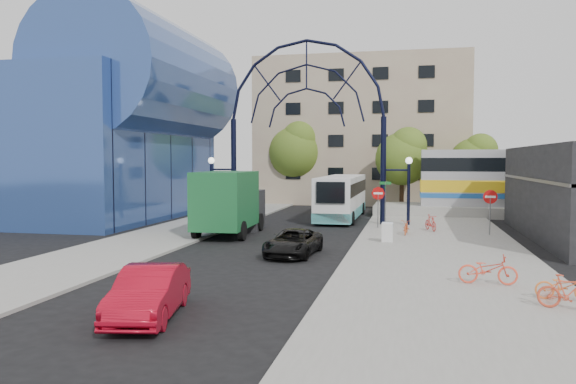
% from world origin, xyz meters
% --- Properties ---
extents(ground, '(120.00, 120.00, 0.00)m').
position_xyz_m(ground, '(0.00, 0.00, 0.00)').
color(ground, black).
rests_on(ground, ground).
extents(sidewalk_east, '(8.00, 56.00, 0.12)m').
position_xyz_m(sidewalk_east, '(8.00, 4.00, 0.06)').
color(sidewalk_east, gray).
rests_on(sidewalk_east, ground).
extents(plaza_west, '(5.00, 50.00, 0.12)m').
position_xyz_m(plaza_west, '(-6.50, 6.00, 0.06)').
color(plaza_west, gray).
rests_on(plaza_west, ground).
extents(gateway_arch, '(13.64, 0.44, 12.10)m').
position_xyz_m(gateway_arch, '(0.00, 14.00, 8.56)').
color(gateway_arch, black).
rests_on(gateway_arch, ground).
extents(stop_sign, '(0.80, 0.07, 2.50)m').
position_xyz_m(stop_sign, '(4.80, 12.00, 1.99)').
color(stop_sign, slate).
rests_on(stop_sign, sidewalk_east).
extents(do_not_enter_sign, '(0.76, 0.07, 2.48)m').
position_xyz_m(do_not_enter_sign, '(11.00, 10.00, 1.98)').
color(do_not_enter_sign, slate).
rests_on(do_not_enter_sign, sidewalk_east).
extents(street_name_sign, '(0.70, 0.70, 2.80)m').
position_xyz_m(street_name_sign, '(5.20, 12.60, 2.13)').
color(street_name_sign, slate).
rests_on(street_name_sign, sidewalk_east).
extents(sandwich_board, '(0.55, 0.61, 0.99)m').
position_xyz_m(sandwich_board, '(5.60, 5.98, 0.74)').
color(sandwich_board, white).
rests_on(sandwich_board, sidewalk_east).
extents(transit_hall, '(16.50, 18.00, 14.50)m').
position_xyz_m(transit_hall, '(-15.30, 15.00, 6.70)').
color(transit_hall, '#2F4C8F').
rests_on(transit_hall, ground).
extents(apartment_block, '(20.00, 12.10, 14.00)m').
position_xyz_m(apartment_block, '(2.00, 34.97, 7.00)').
color(apartment_block, tan).
rests_on(apartment_block, ground).
extents(tree_north_a, '(4.48, 4.48, 7.00)m').
position_xyz_m(tree_north_a, '(6.12, 25.93, 4.61)').
color(tree_north_a, '#382314').
rests_on(tree_north_a, ground).
extents(tree_north_b, '(5.12, 5.12, 8.00)m').
position_xyz_m(tree_north_b, '(-3.88, 29.93, 5.27)').
color(tree_north_b, '#382314').
rests_on(tree_north_b, ground).
extents(tree_north_c, '(4.16, 4.16, 6.50)m').
position_xyz_m(tree_north_c, '(12.12, 27.93, 4.28)').
color(tree_north_c, '#382314').
rests_on(tree_north_c, ground).
extents(city_bus, '(2.71, 11.21, 3.07)m').
position_xyz_m(city_bus, '(1.86, 18.07, 1.60)').
color(city_bus, white).
rests_on(city_bus, ground).
extents(green_truck, '(3.04, 7.24, 3.60)m').
position_xyz_m(green_truck, '(-3.25, 7.90, 1.80)').
color(green_truck, black).
rests_on(green_truck, ground).
extents(black_suv, '(2.20, 4.30, 1.16)m').
position_xyz_m(black_suv, '(1.65, 1.85, 0.58)').
color(black_suv, black).
rests_on(black_suv, ground).
extents(red_sedan, '(2.24, 4.37, 1.37)m').
position_xyz_m(red_sedan, '(-0.12, -8.62, 0.69)').
color(red_sedan, '#AE0A1E').
rests_on(red_sedan, ground).
extents(bike_near_a, '(0.66, 1.58, 0.81)m').
position_xyz_m(bike_near_a, '(6.52, 9.30, 0.53)').
color(bike_near_a, '#D4582A').
rests_on(bike_near_a, sidewalk_east).
extents(bike_near_b, '(0.96, 1.61, 0.93)m').
position_xyz_m(bike_near_b, '(7.89, 11.20, 0.59)').
color(bike_near_b, red).
rests_on(bike_near_b, sidewalk_east).
extents(bike_far_a, '(1.90, 0.72, 0.99)m').
position_xyz_m(bike_far_a, '(9.24, -2.94, 0.61)').
color(bike_far_a, '#F54B31').
rests_on(bike_far_a, sidewalk_east).
extents(bike_far_b, '(1.68, 0.90, 0.97)m').
position_xyz_m(bike_far_b, '(10.98, -5.84, 0.61)').
color(bike_far_b, '#D14629').
rests_on(bike_far_b, sidewalk_east).
extents(bike_far_c, '(1.65, 0.74, 0.84)m').
position_xyz_m(bike_far_c, '(11.15, -4.73, 0.54)').
color(bike_far_c, orange).
rests_on(bike_far_c, sidewalk_east).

